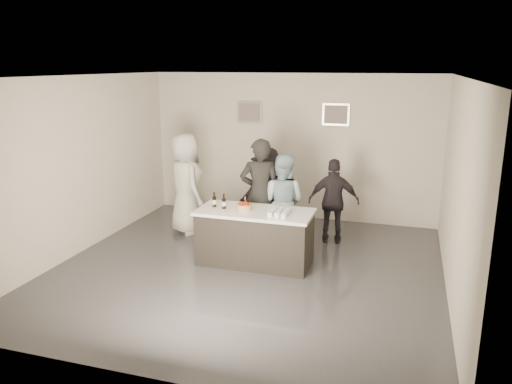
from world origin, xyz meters
TOP-DOWN VIEW (x-y plane):
  - floor at (0.00, 0.00)m, footprint 6.00×6.00m
  - ceiling at (0.00, 0.00)m, footprint 6.00×6.00m
  - wall_back at (0.00, 3.00)m, footprint 6.00×0.04m
  - wall_front at (0.00, -3.00)m, footprint 6.00×0.04m
  - wall_left at (-3.00, 0.00)m, footprint 0.04×6.00m
  - wall_right at (3.00, 0.00)m, footprint 0.04×6.00m
  - picture_left at (-0.90, 2.97)m, footprint 0.54×0.04m
  - picture_right at (0.90, 2.97)m, footprint 0.54×0.04m
  - bar_counter at (0.05, 0.29)m, footprint 1.86×0.86m
  - cake at (-0.13, 0.30)m, footprint 0.24×0.24m
  - beer_bottle_a at (-0.65, 0.29)m, footprint 0.07×0.07m
  - beer_bottle_b at (-0.46, 0.24)m, footprint 0.07×0.07m
  - tumbler_cluster at (0.48, 0.19)m, footprint 0.30×0.40m
  - candles at (-0.19, 0.02)m, footprint 0.24×0.08m
  - person_main_black at (-0.08, 1.00)m, footprint 0.82×0.66m
  - person_main_blue at (0.29, 1.14)m, footprint 0.92×0.77m
  - person_guest_left at (-1.68, 1.40)m, footprint 1.10×1.08m
  - person_guest_right at (1.11, 1.66)m, footprint 0.95×0.49m
  - person_guest_back at (-0.17, 1.75)m, footprint 1.24×1.03m

SIDE VIEW (x-z plane):
  - floor at x=0.00m, z-range 0.00..0.00m
  - bar_counter at x=0.05m, z-range 0.00..0.90m
  - person_guest_right at x=1.11m, z-range 0.00..1.55m
  - person_guest_back at x=-0.17m, z-range 0.00..1.67m
  - person_main_blue at x=0.29m, z-range 0.00..1.69m
  - candles at x=-0.19m, z-range 0.90..0.91m
  - cake at x=-0.13m, z-range 0.90..0.98m
  - tumbler_cluster at x=0.48m, z-range 0.90..0.98m
  - person_guest_left at x=-1.68m, z-range 0.00..1.92m
  - person_main_black at x=-0.08m, z-range 0.00..1.96m
  - beer_bottle_a at x=-0.65m, z-range 0.90..1.16m
  - beer_bottle_b at x=-0.46m, z-range 0.90..1.16m
  - wall_back at x=0.00m, z-range 0.00..3.00m
  - wall_front at x=0.00m, z-range 0.00..3.00m
  - wall_left at x=-3.00m, z-range 0.00..3.00m
  - wall_right at x=3.00m, z-range 0.00..3.00m
  - picture_left at x=-0.90m, z-range 1.98..2.42m
  - picture_right at x=0.90m, z-range 1.98..2.42m
  - ceiling at x=0.00m, z-range 3.00..3.00m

